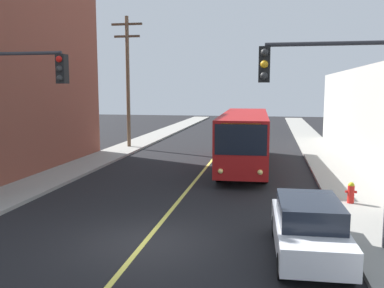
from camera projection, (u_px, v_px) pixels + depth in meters
name	position (u px, v px, depth m)	size (l,w,h in m)	color
ground_plane	(144.00, 243.00, 12.51)	(120.00, 120.00, 0.00)	black
sidewalk_left	(74.00, 169.00, 23.58)	(2.50, 90.00, 0.15)	gray
sidewalk_right	(341.00, 180.00, 20.92)	(2.50, 90.00, 0.15)	gray
lane_stripe_center	(212.00, 160.00, 27.13)	(0.16, 60.00, 0.01)	#D8CC4C
city_bus	(245.00, 137.00, 24.51)	(2.90, 12.21, 3.20)	maroon
parked_car_white	(308.00, 227.00, 11.39)	(1.97, 4.47, 1.62)	silver
utility_pole_mid	(128.00, 76.00, 31.80)	(2.40, 0.28, 9.93)	brown
traffic_signal_left_corner	(12.00, 98.00, 14.76)	(3.75, 0.48, 6.00)	#2D2D33
traffic_signal_right_corner	(335.00, 100.00, 11.50)	(3.75, 0.48, 6.00)	#2D2D33
fire_hydrant	(351.00, 192.00, 16.30)	(0.44, 0.26, 0.84)	red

